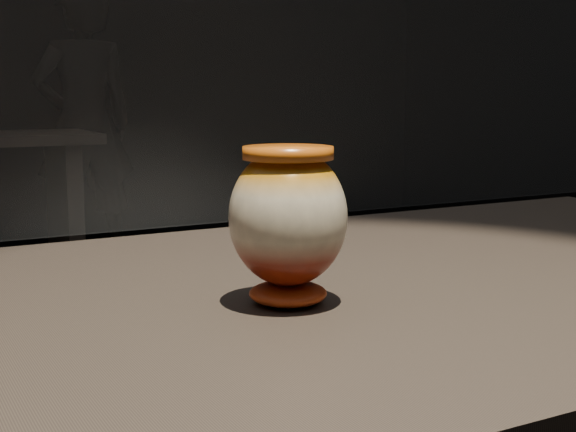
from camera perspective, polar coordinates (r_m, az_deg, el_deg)
name	(u,v)px	position (r m, az deg, el deg)	size (l,w,h in m)	color
main_vase	(288,219)	(0.82, 0.00, -0.20)	(0.16, 0.16, 0.16)	maroon
visitor	(84,125)	(5.37, -14.30, 6.32)	(0.65, 0.42, 1.78)	black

